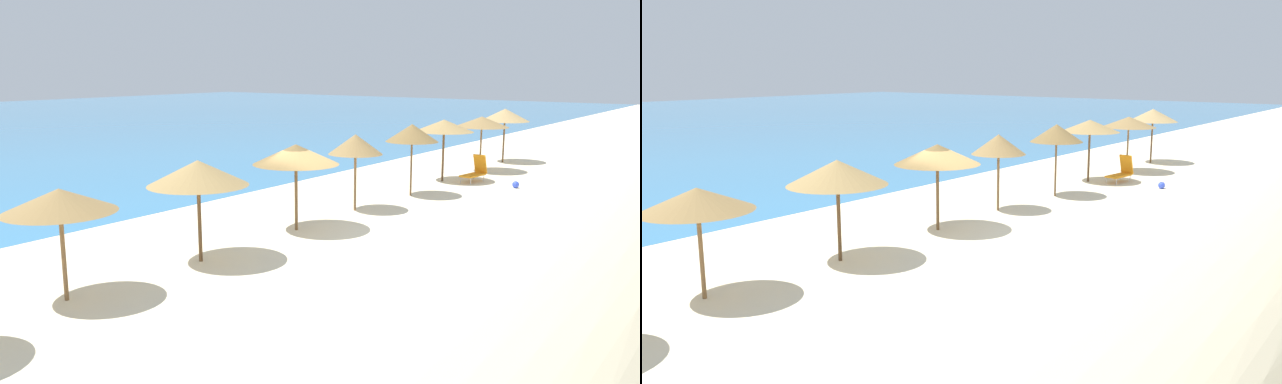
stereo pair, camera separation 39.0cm
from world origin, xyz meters
TOP-DOWN VIEW (x-y plane):
  - ground_plane at (0.00, 0.00)m, footprint 160.00×160.00m
  - dune_ridge at (1.42, -8.09)m, footprint 55.14×6.83m
  - beach_umbrella_3 at (-7.99, 1.02)m, footprint 2.40×2.40m
  - beach_umbrella_4 at (-4.25, 0.80)m, footprint 2.60×2.60m
  - beach_umbrella_5 at (-0.18, 0.84)m, footprint 2.65×2.65m
  - beach_umbrella_6 at (3.25, 0.92)m, footprint 1.90×1.90m
  - beach_umbrella_7 at (6.75, 0.60)m, footprint 2.04×2.04m
  - beach_umbrella_8 at (10.54, 1.07)m, footprint 2.58×2.58m
  - beach_umbrella_9 at (14.06, 0.80)m, footprint 2.56×2.56m
  - beach_umbrella_10 at (17.77, 1.07)m, footprint 2.54×2.54m
  - lounge_chair_0 at (11.36, -0.11)m, footprint 1.51×0.75m
  - beach_ball at (10.82, -2.14)m, footprint 0.29×0.29m

SIDE VIEW (x-z plane):
  - ground_plane at x=0.00m, z-range 0.00..0.00m
  - beach_ball at x=10.82m, z-range 0.00..0.29m
  - lounge_chair_0 at x=11.36m, z-range -0.13..1.03m
  - dune_ridge at x=1.42m, z-range 0.00..2.51m
  - beach_umbrella_3 at x=-7.99m, z-range 0.97..3.44m
  - beach_umbrella_4 at x=-4.25m, z-range 1.00..3.66m
  - beach_umbrella_6 at x=3.25m, z-range 0.99..3.68m
  - beach_umbrella_5 at x=-0.18m, z-range 1.03..3.70m
  - beach_umbrella_9 at x=14.06m, z-range 1.07..3.73m
  - beach_umbrella_8 at x=10.54m, z-range 1.09..3.81m
  - beach_umbrella_7 at x=6.75m, z-range 1.06..3.88m
  - beach_umbrella_10 at x=17.77m, z-range 1.08..3.90m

